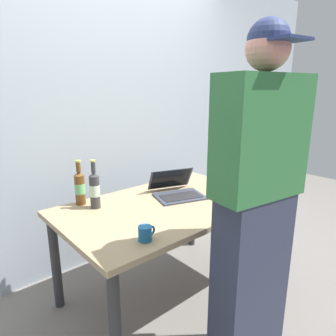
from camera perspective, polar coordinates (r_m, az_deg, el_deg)
ground_plane at (r=2.43m, az=-0.36°, el=-22.40°), size 8.00×8.00×0.00m
desk at (r=2.12m, az=-0.39°, el=-8.87°), size 1.43×0.88×0.71m
laptop at (r=2.24m, az=1.65°, el=-4.19°), size 0.43×0.44×0.18m
beer_bottle_amber at (r=2.03m, az=-13.72°, el=-3.94°), size 0.07×0.07×0.33m
beer_bottle_green at (r=2.12m, az=-16.36°, el=-3.49°), size 0.07×0.07×0.31m
person_figure at (r=1.54m, az=16.12°, el=-7.93°), size 0.48×0.31×1.76m
coffee_mug at (r=1.60m, az=-4.29°, el=-12.23°), size 0.10×0.07×0.08m
back_wall at (r=2.61m, az=-12.25°, el=10.73°), size 6.00×0.10×2.60m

